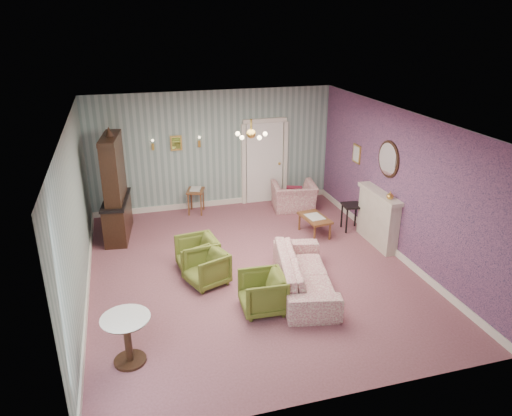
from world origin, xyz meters
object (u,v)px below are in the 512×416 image
object	(u,v)px
coffee_table	(314,226)
side_table_black	(351,217)
fireplace	(378,218)
olive_chair_c	(197,253)
sofa_chintz	(305,267)
pedestal_table	(128,340)
olive_chair_a	(262,291)
dresser	(114,185)
olive_chair_b	(206,266)
wingback_chair	(294,192)

from	to	relation	value
coffee_table	side_table_black	world-z (taller)	side_table_black
fireplace	coffee_table	xyz separation A→B (m)	(-1.10, 0.76, -0.37)
fireplace	side_table_black	xyz separation A→B (m)	(-0.21, 0.77, -0.27)
olive_chair_c	sofa_chintz	xyz separation A→B (m)	(1.70, -1.22, 0.07)
fireplace	pedestal_table	distance (m)	5.77
olive_chair_a	coffee_table	distance (m)	3.18
olive_chair_a	pedestal_table	size ratio (longest dim) A/B	0.97
pedestal_table	dresser	bearing A→B (deg)	90.55
fireplace	side_table_black	distance (m)	0.85
sofa_chintz	side_table_black	distance (m)	2.87
fireplace	pedestal_table	xyz separation A→B (m)	(-5.21, -2.47, -0.21)
sofa_chintz	fireplace	xyz separation A→B (m)	(2.15, 1.33, 0.14)
sofa_chintz	side_table_black	world-z (taller)	sofa_chintz
olive_chair_b	sofa_chintz	xyz separation A→B (m)	(1.63, -0.68, 0.09)
olive_chair_c	wingback_chair	distance (m)	3.71
dresser	pedestal_table	bearing A→B (deg)	-81.61
pedestal_table	olive_chair_c	bearing A→B (deg)	59.96
wingback_chair	olive_chair_a	bearing A→B (deg)	72.12
dresser	pedestal_table	xyz separation A→B (m)	(0.04, -4.36, -0.82)
olive_chair_a	coffee_table	world-z (taller)	olive_chair_a
side_table_black	fireplace	bearing A→B (deg)	-74.78
wingback_chair	dresser	world-z (taller)	dresser
olive_chair_a	wingback_chair	bearing A→B (deg)	156.36
olive_chair_b	pedestal_table	bearing A→B (deg)	-58.96
olive_chair_a	pedestal_table	xyz separation A→B (m)	(-2.16, -0.72, 0.01)
olive_chair_c	side_table_black	bearing A→B (deg)	96.59
dresser	fireplace	bearing A→B (deg)	-11.94
olive_chair_a	dresser	bearing A→B (deg)	-145.91
olive_chair_b	dresser	world-z (taller)	dresser
olive_chair_a	sofa_chintz	distance (m)	1.00
olive_chair_a	coffee_table	size ratio (longest dim) A/B	0.86
fireplace	side_table_black	world-z (taller)	fireplace
fireplace	sofa_chintz	bearing A→B (deg)	-148.25
olive_chair_a	side_table_black	distance (m)	3.80
wingback_chair	fireplace	bearing A→B (deg)	122.79
dresser	wingback_chair	bearing A→B (deg)	13.33
olive_chair_a	wingback_chair	world-z (taller)	wingback_chair
sofa_chintz	side_table_black	xyz separation A→B (m)	(1.94, 2.10, -0.13)
olive_chair_b	side_table_black	xyz separation A→B (m)	(3.57, 1.43, -0.04)
olive_chair_c	olive_chair_a	bearing A→B (deg)	18.88
wingback_chair	side_table_black	bearing A→B (deg)	126.88
olive_chair_b	sofa_chintz	world-z (taller)	sofa_chintz
olive_chair_a	olive_chair_c	xyz separation A→B (m)	(-0.80, 1.64, 0.00)
wingback_chair	fireplace	world-z (taller)	fireplace
olive_chair_b	pedestal_table	xyz separation A→B (m)	(-1.43, -1.82, 0.02)
olive_chair_a	wingback_chair	distance (m)	4.53
fireplace	olive_chair_c	bearing A→B (deg)	-178.28
olive_chair_b	fireplace	xyz separation A→B (m)	(3.78, 0.66, 0.23)
sofa_chintz	fireplace	distance (m)	2.54
olive_chair_b	side_table_black	size ratio (longest dim) A/B	1.13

